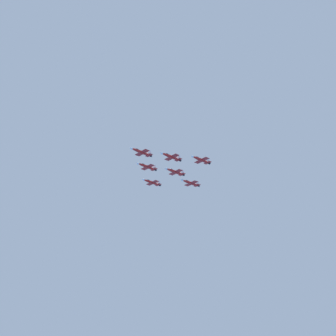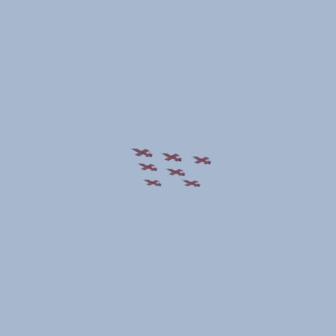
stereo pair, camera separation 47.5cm
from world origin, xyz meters
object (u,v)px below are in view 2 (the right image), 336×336
object	(u,v)px
jet_right_wingman	(147,167)
jet_right_outer	(152,182)
jet_left_outer	(201,160)
jet_lead	(141,152)
jet_left_wingman	(171,157)
jet_trailing	(190,183)
jet_slot_rear	(175,172)

from	to	relation	value
jet_right_wingman	jet_right_outer	world-z (taller)	jet_right_wingman
jet_right_wingman	jet_left_outer	xyz separation A→B (m)	(-26.03, -27.49, -3.66)
jet_lead	jet_left_wingman	distance (m)	18.39
jet_right_outer	jet_right_wingman	bearing A→B (deg)	39.63
jet_left_wingman	jet_right_wingman	world-z (taller)	jet_right_wingman
jet_right_outer	jet_trailing	size ratio (longest dim) A/B	0.98
jet_trailing	jet_lead	bearing A→B (deg)	0.61
jet_left_wingman	jet_trailing	size ratio (longest dim) A/B	1.00
jet_left_outer	jet_slot_rear	xyz separation A→B (m)	(21.27, 9.99, 0.15)
jet_left_wingman	jet_trailing	distance (m)	30.58
jet_left_wingman	jet_left_outer	world-z (taller)	jet_left_wingman
jet_right_outer	jet_slot_rear	xyz separation A→B (m)	(-21.27, -9.98, -0.13)
jet_lead	jet_trailing	distance (m)	42.38
jet_left_outer	jet_left_wingman	bearing A→B (deg)	-40.25
jet_trailing	jet_left_wingman	bearing A→B (deg)	23.63
jet_right_outer	jet_lead	bearing A→B (deg)	39.63
jet_lead	jet_right_outer	xyz separation A→B (m)	(33.02, -15.04, -4.65)
jet_right_wingman	jet_trailing	xyz separation A→B (m)	(1.11, -30.02, -7.45)
jet_left_outer	jet_right_outer	size ratio (longest dim) A/B	0.99
jet_right_wingman	jet_lead	bearing A→B (deg)	39.85
jet_lead	jet_slot_rear	bearing A→B (deg)	179.56
jet_lead	jet_right_outer	size ratio (longest dim) A/B	1.04
jet_slot_rear	jet_trailing	bearing A→B (deg)	-179.10
jet_left_outer	jet_trailing	bearing A→B (deg)	-120.35
jet_left_wingman	jet_left_outer	distance (m)	18.25
jet_lead	jet_left_wingman	xyz separation A→B (m)	(-4.76, -17.51, -3.00)
jet_left_wingman	jet_right_wingman	size ratio (longest dim) A/B	1.01
jet_lead	jet_left_outer	world-z (taller)	jet_lead
jet_right_wingman	jet_left_outer	size ratio (longest dim) A/B	1.02
jet_lead	jet_left_outer	distance (m)	36.62
jet_lead	jet_right_outer	distance (m)	36.58
jet_right_wingman	jet_slot_rear	distance (m)	18.48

